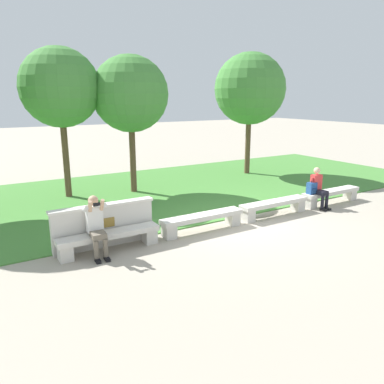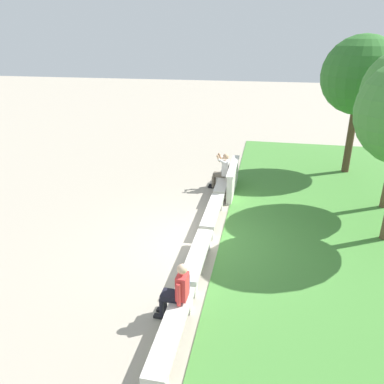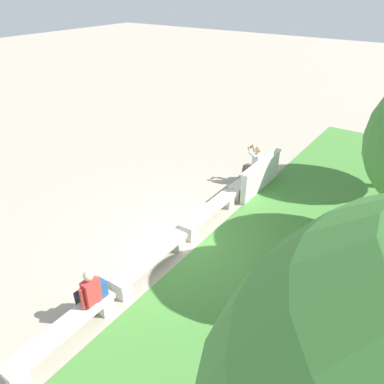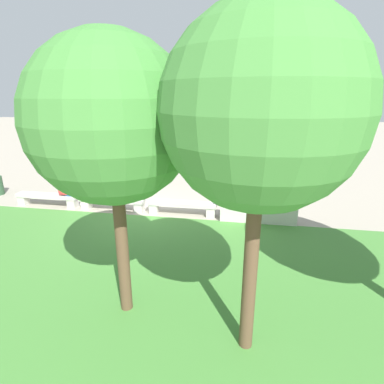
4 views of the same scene
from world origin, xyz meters
name	(u,v)px [view 2 (image 2 of 4)]	position (x,y,z in m)	size (l,w,h in m)	color
ground_plane	(206,243)	(0.00, 0.00, 0.00)	(80.00, 80.00, 0.00)	#A89E8C
grass_strip	(379,260)	(0.00, 4.38, 0.01)	(21.77, 8.00, 0.03)	#478438
bench_main	(223,183)	(-3.73, 0.00, 0.31)	(2.31, 0.40, 0.45)	beige
bench_near	(213,213)	(-1.24, 0.00, 0.31)	(2.31, 0.40, 0.45)	beige
bench_mid	(197,257)	(1.24, 0.00, 0.31)	(2.31, 0.40, 0.45)	beige
bench_far	(171,332)	(3.73, 0.00, 0.31)	(2.31, 0.40, 0.45)	beige
backrest_wall_with_plaque	(233,178)	(-3.73, 0.34, 0.52)	(2.41, 0.24, 1.01)	beige
person_photographer	(222,169)	(-4.03, -0.08, 0.74)	(0.49, 0.74, 1.32)	black
person_distant	(177,290)	(3.00, -0.07, 0.67)	(0.48, 0.68, 1.26)	black
backpack	(183,286)	(2.80, 0.01, 0.63)	(0.28, 0.24, 0.43)	#234C8C
tree_behind_wall	(361,76)	(-6.78, 4.68, 3.81)	(2.91, 2.91, 5.28)	#4C3826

